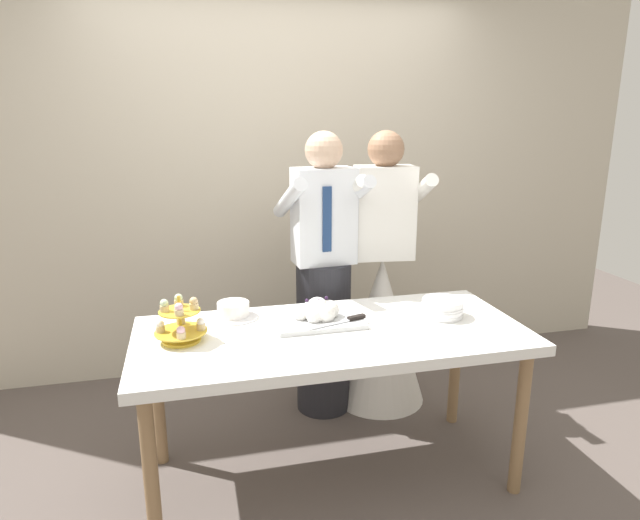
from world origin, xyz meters
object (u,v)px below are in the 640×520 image
(plate_stack, at_px, (442,308))
(round_cake, at_px, (233,311))
(cupcake_stand, at_px, (180,323))
(main_cake_tray, at_px, (318,314))
(person_bride, at_px, (381,311))
(dessert_table, at_px, (332,345))
(person_groom, at_px, (324,291))

(plate_stack, height_order, round_cake, plate_stack)
(round_cake, bearing_deg, cupcake_stand, -136.33)
(main_cake_tray, distance_m, person_bride, 0.81)
(dessert_table, distance_m, person_groom, 0.67)
(cupcake_stand, relative_size, person_groom, 0.14)
(cupcake_stand, relative_size, person_bride, 0.14)
(dessert_table, bearing_deg, round_cake, 147.07)
(cupcake_stand, distance_m, round_cake, 0.35)
(cupcake_stand, distance_m, plate_stack, 1.26)
(dessert_table, relative_size, person_groom, 1.08)
(plate_stack, bearing_deg, person_bride, 97.35)
(round_cake, xyz_separation_m, person_groom, (0.55, 0.38, -0.06))
(dessert_table, relative_size, round_cake, 7.50)
(plate_stack, distance_m, round_cake, 1.03)
(cupcake_stand, height_order, round_cake, cupcake_stand)
(cupcake_stand, relative_size, plate_stack, 1.11)
(dessert_table, distance_m, person_bride, 0.86)
(person_bride, bearing_deg, cupcake_stand, -151.09)
(dessert_table, distance_m, cupcake_stand, 0.70)
(dessert_table, height_order, round_cake, round_cake)
(cupcake_stand, bearing_deg, person_bride, 28.91)
(main_cake_tray, relative_size, person_bride, 0.26)
(dessert_table, height_order, cupcake_stand, cupcake_stand)
(dessert_table, xyz_separation_m, plate_stack, (0.58, 0.05, 0.12))
(cupcake_stand, relative_size, main_cake_tray, 0.53)
(round_cake, bearing_deg, plate_stack, -12.81)
(person_bride, bearing_deg, dessert_table, -125.86)
(cupcake_stand, distance_m, main_cake_tray, 0.65)
(main_cake_tray, distance_m, person_groom, 0.57)
(main_cake_tray, xyz_separation_m, plate_stack, (0.62, -0.07, 0.00))
(person_groom, bearing_deg, plate_stack, -53.57)
(main_cake_tray, height_order, person_groom, person_groom)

